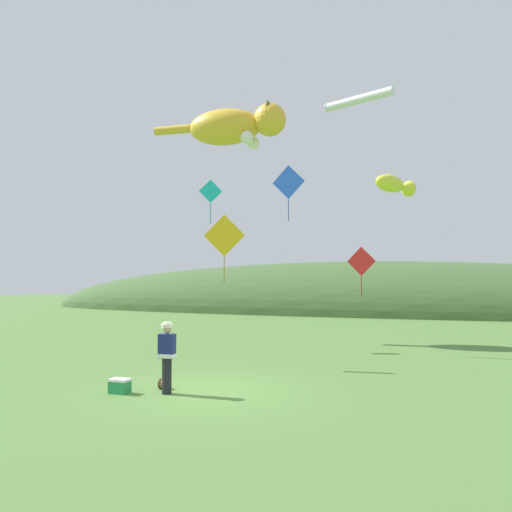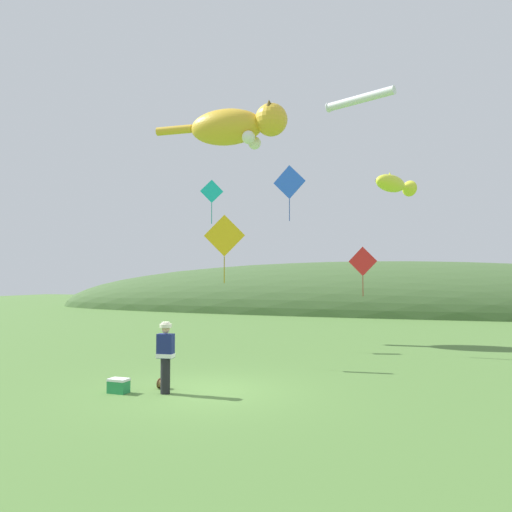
{
  "view_description": "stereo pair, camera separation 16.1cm",
  "coord_description": "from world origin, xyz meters",
  "px_view_note": "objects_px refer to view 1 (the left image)",
  "views": [
    {
      "loc": [
        5.44,
        -11.63,
        2.87
      ],
      "look_at": [
        0.0,
        4.0,
        3.61
      ],
      "focal_mm": 35.0,
      "sensor_mm": 36.0,
      "label": 1
    },
    {
      "loc": [
        5.59,
        -11.58,
        2.87
      ],
      "look_at": [
        0.0,
        4.0,
        3.61
      ],
      "focal_mm": 35.0,
      "sensor_mm": 36.0,
      "label": 2
    }
  ],
  "objects_px": {
    "kite_diamond_teal": "(211,192)",
    "kite_diamond_blue": "(288,182)",
    "picnic_cooler": "(120,386)",
    "kite_tube_streamer": "(358,100)",
    "kite_diamond_gold": "(224,236)",
    "kite_diamond_red": "(361,262)",
    "festival_attendant": "(167,355)",
    "kite_spool": "(163,384)",
    "kite_fish_windsock": "(394,184)",
    "kite_giant_cat": "(235,127)"
  },
  "relations": [
    {
      "from": "kite_giant_cat",
      "to": "kite_diamond_teal",
      "type": "height_order",
      "value": "kite_giant_cat"
    },
    {
      "from": "picnic_cooler",
      "to": "kite_tube_streamer",
      "type": "relative_size",
      "value": 0.16
    },
    {
      "from": "kite_giant_cat",
      "to": "kite_diamond_gold",
      "type": "height_order",
      "value": "kite_giant_cat"
    },
    {
      "from": "festival_attendant",
      "to": "kite_spool",
      "type": "bearing_deg",
      "value": 129.41
    },
    {
      "from": "kite_giant_cat",
      "to": "kite_diamond_red",
      "type": "height_order",
      "value": "kite_giant_cat"
    },
    {
      "from": "kite_spool",
      "to": "kite_diamond_blue",
      "type": "height_order",
      "value": "kite_diamond_blue"
    },
    {
      "from": "kite_diamond_red",
      "to": "kite_diamond_teal",
      "type": "xyz_separation_m",
      "value": [
        -6.02,
        -2.84,
        2.99
      ]
    },
    {
      "from": "kite_diamond_red",
      "to": "kite_diamond_gold",
      "type": "xyz_separation_m",
      "value": [
        -3.69,
        -6.85,
        0.7
      ]
    },
    {
      "from": "festival_attendant",
      "to": "kite_diamond_red",
      "type": "bearing_deg",
      "value": 73.34
    },
    {
      "from": "kite_diamond_red",
      "to": "kite_diamond_teal",
      "type": "relative_size",
      "value": 1.15
    },
    {
      "from": "kite_fish_windsock",
      "to": "kite_diamond_red",
      "type": "relative_size",
      "value": 1.04
    },
    {
      "from": "kite_diamond_red",
      "to": "kite_diamond_gold",
      "type": "bearing_deg",
      "value": -118.33
    },
    {
      "from": "festival_attendant",
      "to": "kite_diamond_red",
      "type": "relative_size",
      "value": 0.81
    },
    {
      "from": "festival_attendant",
      "to": "kite_giant_cat",
      "type": "bearing_deg",
      "value": 103.34
    },
    {
      "from": "picnic_cooler",
      "to": "kite_diamond_red",
      "type": "height_order",
      "value": "kite_diamond_red"
    },
    {
      "from": "kite_diamond_teal",
      "to": "kite_spool",
      "type": "bearing_deg",
      "value": -74.04
    },
    {
      "from": "picnic_cooler",
      "to": "kite_tube_streamer",
      "type": "bearing_deg",
      "value": 65.89
    },
    {
      "from": "festival_attendant",
      "to": "picnic_cooler",
      "type": "bearing_deg",
      "value": -163.72
    },
    {
      "from": "kite_tube_streamer",
      "to": "kite_fish_windsock",
      "type": "bearing_deg",
      "value": -61.05
    },
    {
      "from": "picnic_cooler",
      "to": "kite_diamond_red",
      "type": "xyz_separation_m",
      "value": [
        4.51,
        11.59,
        3.42
      ]
    },
    {
      "from": "kite_giant_cat",
      "to": "kite_diamond_blue",
      "type": "relative_size",
      "value": 2.94
    },
    {
      "from": "picnic_cooler",
      "to": "kite_diamond_gold",
      "type": "height_order",
      "value": "kite_diamond_gold"
    },
    {
      "from": "festival_attendant",
      "to": "kite_diamond_gold",
      "type": "distance_m",
      "value": 5.54
    },
    {
      "from": "festival_attendant",
      "to": "kite_fish_windsock",
      "type": "bearing_deg",
      "value": 54.28
    },
    {
      "from": "festival_attendant",
      "to": "kite_diamond_gold",
      "type": "bearing_deg",
      "value": 94.15
    },
    {
      "from": "festival_attendant",
      "to": "kite_diamond_teal",
      "type": "relative_size",
      "value": 0.93
    },
    {
      "from": "kite_diamond_teal",
      "to": "kite_diamond_blue",
      "type": "height_order",
      "value": "kite_diamond_blue"
    },
    {
      "from": "kite_diamond_gold",
      "to": "festival_attendant",
      "type": "bearing_deg",
      "value": -85.85
    },
    {
      "from": "picnic_cooler",
      "to": "kite_diamond_blue",
      "type": "distance_m",
      "value": 11.24
    },
    {
      "from": "kite_fish_windsock",
      "to": "kite_diamond_gold",
      "type": "distance_m",
      "value": 6.27
    },
    {
      "from": "festival_attendant",
      "to": "kite_diamond_blue",
      "type": "bearing_deg",
      "value": 84.72
    },
    {
      "from": "kite_fish_windsock",
      "to": "picnic_cooler",
      "type": "bearing_deg",
      "value": -130.07
    },
    {
      "from": "kite_fish_windsock",
      "to": "kite_diamond_red",
      "type": "distance_m",
      "value": 5.24
    },
    {
      "from": "festival_attendant",
      "to": "kite_diamond_blue",
      "type": "distance_m",
      "value": 10.39
    },
    {
      "from": "picnic_cooler",
      "to": "kite_diamond_gold",
      "type": "distance_m",
      "value": 6.33
    },
    {
      "from": "kite_tube_streamer",
      "to": "kite_diamond_red",
      "type": "bearing_deg",
      "value": 93.6
    },
    {
      "from": "kite_diamond_red",
      "to": "kite_diamond_teal",
      "type": "height_order",
      "value": "kite_diamond_teal"
    },
    {
      "from": "kite_fish_windsock",
      "to": "kite_diamond_blue",
      "type": "relative_size",
      "value": 0.99
    },
    {
      "from": "picnic_cooler",
      "to": "kite_tube_streamer",
      "type": "height_order",
      "value": "kite_tube_streamer"
    },
    {
      "from": "festival_attendant",
      "to": "kite_fish_windsock",
      "type": "relative_size",
      "value": 0.78
    },
    {
      "from": "kite_diamond_teal",
      "to": "kite_diamond_blue",
      "type": "relative_size",
      "value": 0.83
    },
    {
      "from": "festival_attendant",
      "to": "kite_diamond_blue",
      "type": "xyz_separation_m",
      "value": [
        0.79,
        8.55,
        5.85
      ]
    },
    {
      "from": "picnic_cooler",
      "to": "festival_attendant",
      "type": "bearing_deg",
      "value": 16.28
    },
    {
      "from": "picnic_cooler",
      "to": "kite_tube_streamer",
      "type": "distance_m",
      "value": 15.2
    },
    {
      "from": "kite_spool",
      "to": "kite_fish_windsock",
      "type": "distance_m",
      "value": 10.46
    },
    {
      "from": "kite_diamond_teal",
      "to": "kite_diamond_blue",
      "type": "distance_m",
      "value": 3.45
    },
    {
      "from": "festival_attendant",
      "to": "picnic_cooler",
      "type": "relative_size",
      "value": 3.59
    },
    {
      "from": "kite_spool",
      "to": "kite_tube_streamer",
      "type": "height_order",
      "value": "kite_tube_streamer"
    },
    {
      "from": "kite_fish_windsock",
      "to": "kite_diamond_blue",
      "type": "xyz_separation_m",
      "value": [
        -4.27,
        1.52,
        0.62
      ]
    },
    {
      "from": "kite_tube_streamer",
      "to": "kite_diamond_red",
      "type": "relative_size",
      "value": 1.4
    }
  ]
}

